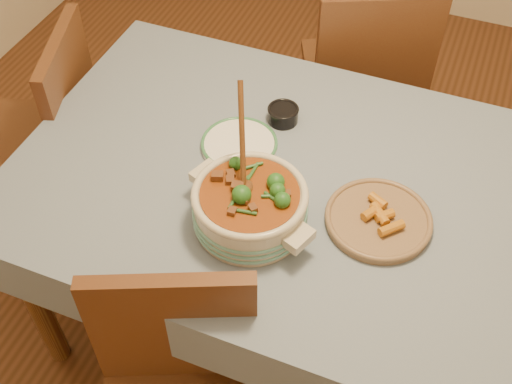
# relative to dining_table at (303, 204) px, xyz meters

# --- Properties ---
(floor) EXTENTS (4.50, 4.50, 0.00)m
(floor) POSITION_rel_dining_table_xyz_m (0.00, 0.00, -0.66)
(floor) COLOR #4A2915
(floor) RESTS_ON ground
(dining_table) EXTENTS (1.68, 1.08, 0.76)m
(dining_table) POSITION_rel_dining_table_xyz_m (0.00, 0.00, 0.00)
(dining_table) COLOR brown
(dining_table) RESTS_ON floor
(stew_casserole) EXTENTS (0.38, 0.38, 0.36)m
(stew_casserole) POSITION_rel_dining_table_xyz_m (-0.09, -0.19, 0.17)
(stew_casserole) COLOR beige
(stew_casserole) RESTS_ON dining_table
(white_plate) EXTENTS (0.30, 0.30, 0.02)m
(white_plate) POSITION_rel_dining_table_xyz_m (-0.23, 0.07, 0.10)
(white_plate) COLOR white
(white_plate) RESTS_ON dining_table
(condiment_bowl) EXTENTS (0.11, 0.11, 0.05)m
(condiment_bowl) POSITION_rel_dining_table_xyz_m (-0.15, 0.22, 0.12)
(condiment_bowl) COLOR black
(condiment_bowl) RESTS_ON dining_table
(fried_plate) EXTENTS (0.35, 0.35, 0.05)m
(fried_plate) POSITION_rel_dining_table_xyz_m (0.23, -0.07, 0.11)
(fried_plate) COLOR #967253
(fried_plate) RESTS_ON dining_table
(chair_far) EXTENTS (0.58, 0.58, 0.94)m
(chair_far) POSITION_rel_dining_table_xyz_m (-0.02, 0.83, -0.13)
(chair_far) COLOR brown
(chair_far) RESTS_ON floor
(chair_left) EXTENTS (0.53, 0.53, 0.91)m
(chair_left) POSITION_rel_dining_table_xyz_m (-1.00, 0.12, -0.15)
(chair_left) COLOR brown
(chair_left) RESTS_ON floor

